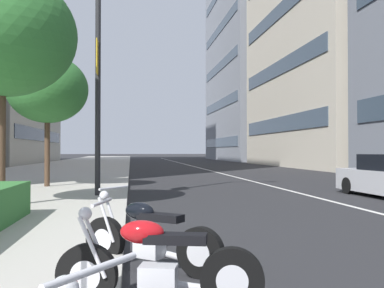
{
  "coord_description": "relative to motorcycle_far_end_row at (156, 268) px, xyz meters",
  "views": [
    {
      "loc": [
        -1.94,
        6.37,
        1.63
      ],
      "look_at": [
        17.24,
        3.62,
        1.92
      ],
      "focal_mm": 40.14,
      "sensor_mm": 36.0,
      "label": 1
    }
  ],
  "objects": [
    {
      "name": "office_tower_near_left",
      "position": [
        66.15,
        -21.78,
        18.15
      ],
      "size": [
        27.22,
        14.5,
        37.15
      ],
      "color": "gray",
      "rests_on": "ground"
    },
    {
      "name": "street_tree_far_plaza",
      "position": [
        7.51,
        3.66,
        4.29
      ],
      "size": [
        3.91,
        3.91,
        6.23
      ],
      "color": "#473323",
      "rests_on": "sidewalk_right_plaza"
    },
    {
      "name": "street_tree_mid_sidewalk",
      "position": [
        13.93,
        3.68,
        3.74
      ],
      "size": [
        3.31,
        3.31,
        5.43
      ],
      "color": "#473323",
      "rests_on": "sidewalk_right_plaza"
    },
    {
      "name": "sidewalk_right_plaza",
      "position": [
        27.5,
        5.6,
        -0.34
      ],
      "size": [
        160.0,
        10.46,
        0.15
      ],
      "primitive_type": "cube",
      "color": "#B2ADA3",
      "rests_on": "ground"
    },
    {
      "name": "lane_centre_stripe",
      "position": [
        32.5,
        -6.1,
        -0.42
      ],
      "size": [
        110.0,
        0.16,
        0.01
      ],
      "primitive_type": "cube",
      "color": "silver",
      "rests_on": "ground"
    },
    {
      "name": "motorcycle_mid_row",
      "position": [
        1.48,
        0.02,
        0.0
      ],
      "size": [
        1.48,
        1.84,
        1.11
      ],
      "rotation": [
        0.0,
        0.0,
        0.9
      ],
      "color": "black",
      "rests_on": "ground"
    },
    {
      "name": "motorcycle_far_end_row",
      "position": [
        0.0,
        0.0,
        0.0
      ],
      "size": [
        0.77,
        2.13,
        1.1
      ],
      "rotation": [
        0.0,
        0.0,
        1.32
      ],
      "color": "black",
      "rests_on": "ground"
    },
    {
      "name": "street_lamp_with_banners",
      "position": [
        10.03,
        1.0,
        5.11
      ],
      "size": [
        1.26,
        2.58,
        9.15
      ],
      "color": "#232326",
      "rests_on": "sidewalk_right_plaza"
    }
  ]
}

